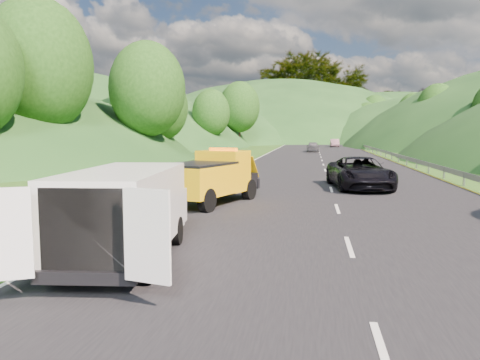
% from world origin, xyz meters
% --- Properties ---
extents(ground, '(320.00, 320.00, 0.00)m').
position_xyz_m(ground, '(0.00, 0.00, 0.00)').
color(ground, '#38661E').
rests_on(ground, ground).
extents(road_surface, '(14.00, 200.00, 0.02)m').
position_xyz_m(road_surface, '(3.00, 40.00, 0.01)').
color(road_surface, black).
rests_on(road_surface, ground).
extents(guardrail, '(0.06, 140.00, 1.52)m').
position_xyz_m(guardrail, '(10.30, 52.50, 0.00)').
color(guardrail, gray).
rests_on(guardrail, ground).
extents(tree_line_left, '(14.00, 140.00, 14.00)m').
position_xyz_m(tree_line_left, '(-19.00, 60.00, 0.00)').
color(tree_line_left, '#2E5E1B').
rests_on(tree_line_left, ground).
extents(tree_line_right, '(14.00, 140.00, 14.00)m').
position_xyz_m(tree_line_right, '(23.00, 60.00, 0.00)').
color(tree_line_right, '#2E5E1B').
rests_on(tree_line_right, ground).
extents(hills_backdrop, '(201.00, 288.60, 44.00)m').
position_xyz_m(hills_backdrop, '(6.50, 134.70, 0.00)').
color(hills_backdrop, '#2D5B23').
rests_on(hills_backdrop, ground).
extents(tow_truck, '(3.46, 5.66, 2.29)m').
position_xyz_m(tow_truck, '(-2.06, 4.54, 1.12)').
color(tow_truck, black).
rests_on(tow_truck, ground).
extents(white_van, '(3.28, 6.24, 2.14)m').
position_xyz_m(white_van, '(-2.21, -4.04, 1.21)').
color(white_van, black).
rests_on(white_van, ground).
extents(woman, '(0.52, 0.67, 1.74)m').
position_xyz_m(woman, '(-3.07, -0.36, 0.00)').
color(woman, silver).
rests_on(woman, ground).
extents(child, '(0.63, 0.63, 1.03)m').
position_xyz_m(child, '(-2.38, -0.67, 0.00)').
color(child, tan).
rests_on(child, ground).
extents(worker, '(1.36, 1.07, 1.85)m').
position_xyz_m(worker, '(-1.55, -4.83, 0.00)').
color(worker, black).
rests_on(worker, ground).
extents(suitcase, '(0.41, 0.31, 0.58)m').
position_xyz_m(suitcase, '(-4.93, 0.17, 0.29)').
color(suitcase, '#655C4C').
rests_on(suitcase, ground).
extents(spare_tire, '(0.73, 0.73, 0.20)m').
position_xyz_m(spare_tire, '(-1.57, -5.20, 0.00)').
color(spare_tire, black).
rests_on(spare_tire, ground).
extents(passing_suv, '(3.43, 6.19, 1.64)m').
position_xyz_m(passing_suv, '(4.47, 10.77, 0.00)').
color(passing_suv, black).
rests_on(passing_suv, ground).
extents(dist_car_a, '(1.74, 4.33, 1.48)m').
position_xyz_m(dist_car_a, '(2.09, 53.72, 0.00)').
color(dist_car_a, '#424246').
rests_on(dist_car_a, ground).
extents(dist_car_b, '(1.57, 4.51, 1.48)m').
position_xyz_m(dist_car_b, '(6.14, 75.55, 0.00)').
color(dist_car_b, '#7F545E').
rests_on(dist_car_b, ground).
extents(dist_car_c, '(2.19, 5.40, 1.57)m').
position_xyz_m(dist_car_c, '(4.29, 95.85, 0.00)').
color(dist_car_c, '#AA6D55').
rests_on(dist_car_c, ground).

